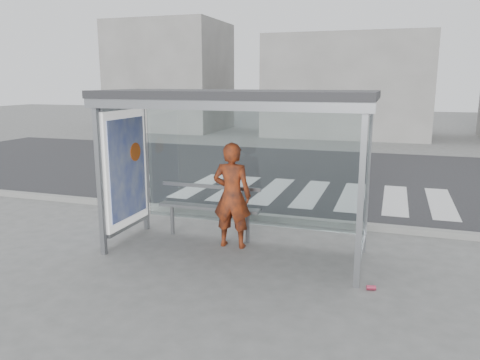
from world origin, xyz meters
name	(u,v)px	position (x,y,z in m)	size (l,w,h in m)	color
ground	(234,253)	(0.00, 0.00, 0.00)	(80.00, 80.00, 0.00)	#61615F
road	(309,174)	(0.00, 7.00, 0.00)	(30.00, 10.00, 0.01)	#272729
curb	(265,217)	(0.00, 1.95, 0.06)	(30.00, 0.18, 0.12)	gray
crosswalk	(311,194)	(0.50, 4.50, 0.00)	(6.55, 3.00, 0.00)	silver
bus_shelter	(213,131)	(-0.37, 0.06, 1.98)	(4.25, 1.65, 2.62)	gray
building_left	(171,77)	(-10.00, 18.00, 3.00)	(6.00, 5.00, 6.00)	gray
building_center	(348,86)	(0.00, 18.00, 2.50)	(8.00, 5.00, 5.00)	gray
person	(232,195)	(-0.14, 0.30, 0.89)	(0.65, 0.43, 1.78)	orange
bench	(209,207)	(-0.67, 0.58, 0.57)	(1.86, 0.23, 0.96)	slate
soda_can	(371,288)	(2.20, -0.74, 0.03)	(0.07, 0.07, 0.12)	#CA3B5A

